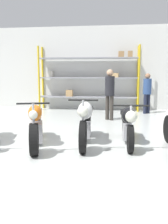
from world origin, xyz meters
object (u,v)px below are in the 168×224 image
motorcycle_white (86,121)px  person_near_rack (147,90)px  motorcycle_orange (36,126)px  person_browsing (110,90)px  shelving_rack (89,77)px  motorcycle_black (128,123)px

motorcycle_white → person_near_rack: bearing=154.7°
motorcycle_orange → person_browsing: bearing=138.9°
motorcycle_white → person_browsing: bearing=168.5°
shelving_rack → motorcycle_white: size_ratio=2.03×
shelving_rack → person_browsing: bearing=-66.1°
motorcycle_orange → person_browsing: 3.64m
motorcycle_black → person_near_rack: size_ratio=1.23×
motorcycle_orange → person_near_rack: bearing=132.6°
person_browsing → shelving_rack: bearing=-122.7°
shelving_rack → motorcycle_white: shelving_rack is taller
motorcycle_black → person_browsing: (-0.53, 2.87, 0.54)m
shelving_rack → person_browsing: size_ratio=2.50×
motorcycle_white → motorcycle_black: 0.96m
person_browsing → motorcycle_black: bearing=43.8°
motorcycle_white → person_browsing: person_browsing is taller
shelving_rack → motorcycle_orange: (-0.54, -5.47, -0.98)m
motorcycle_orange → person_near_rack: 5.67m
motorcycle_orange → motorcycle_white: motorcycle_white is taller
motorcycle_white → person_near_rack: 4.93m
person_near_rack → person_browsing: bearing=99.5°
motorcycle_orange → person_browsing: (1.52, 3.25, 0.59)m
motorcycle_white → person_near_rack: size_ratio=1.33×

